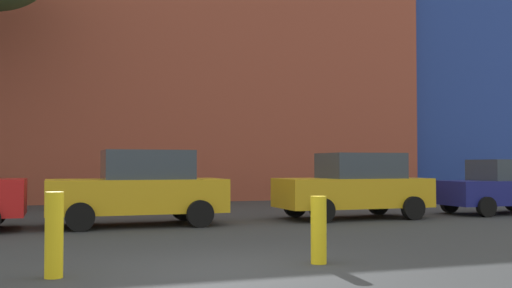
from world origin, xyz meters
TOP-DOWN VIEW (x-y plane):
  - ground_plane at (0.00, 0.00)m, footprint 200.00×200.00m
  - building_backdrop at (3.49, 21.05)m, footprint 33.16×11.45m
  - parked_car_2 at (-0.29, 6.76)m, footprint 4.28×2.10m
  - parked_car_3 at (5.66, 6.76)m, footprint 4.20×2.06m
  - parked_car_4 at (10.71, 6.76)m, footprint 3.81×1.87m
  - bollard_yellow_0 at (-2.30, 0.23)m, footprint 0.24×0.24m
  - bollard_yellow_1 at (1.50, 0.14)m, footprint 0.24×0.24m

SIDE VIEW (x-z plane):
  - ground_plane at x=0.00m, z-range 0.00..0.00m
  - bollard_yellow_1 at x=1.50m, z-range 0.00..1.02m
  - bollard_yellow_0 at x=-2.30m, z-range 0.00..1.14m
  - parked_car_4 at x=10.71m, z-range 0.00..1.65m
  - parked_car_3 at x=5.66m, z-range -0.01..1.81m
  - parked_car_2 at x=-0.29m, z-range -0.01..1.85m
  - building_backdrop at x=3.49m, z-range -0.94..11.34m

